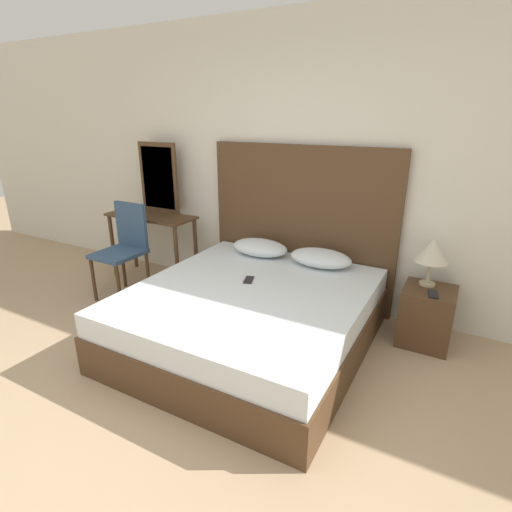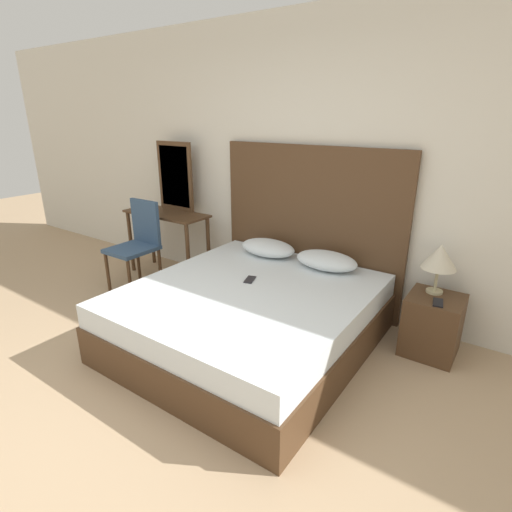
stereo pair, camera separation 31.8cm
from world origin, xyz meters
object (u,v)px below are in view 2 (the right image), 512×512
at_px(bed, 249,317).
at_px(chair, 138,240).
at_px(table_lamp, 440,258).
at_px(nightstand, 432,325).
at_px(phone_on_bed, 250,280).
at_px(phone_on_nightstand, 438,303).
at_px(vanity_desk, 167,225).

relative_size(bed, chair, 2.02).
bearing_deg(table_lamp, nightstand, -65.42).
bearing_deg(phone_on_bed, bed, -56.61).
xyz_separation_m(nightstand, table_lamp, (-0.04, 0.08, 0.54)).
distance_m(phone_on_nightstand, vanity_desk, 2.96).
bearing_deg(bed, chair, 171.80).
relative_size(phone_on_nightstand, vanity_desk, 0.16).
bearing_deg(nightstand, vanity_desk, -179.39).
height_order(bed, phone_on_bed, phone_on_bed).
xyz_separation_m(table_lamp, phone_on_nightstand, (0.07, -0.18, -0.29)).
height_order(bed, phone_on_nightstand, bed).
xyz_separation_m(bed, table_lamp, (1.23, 0.81, 0.53)).
bearing_deg(phone_on_nightstand, table_lamp, 109.75).
height_order(nightstand, vanity_desk, vanity_desk).
bearing_deg(bed, vanity_desk, 157.35).
height_order(phone_on_nightstand, chair, chair).
distance_m(phone_on_bed, nightstand, 1.50).
xyz_separation_m(phone_on_bed, nightstand, (1.36, 0.58, -0.26)).
relative_size(phone_on_bed, table_lamp, 0.41).
height_order(bed, nightstand, bed).
distance_m(nightstand, phone_on_nightstand, 0.27).
bearing_deg(nightstand, phone_on_bed, -156.96).
bearing_deg(chair, nightstand, 9.67).
distance_m(bed, phone_on_nightstand, 1.46).
relative_size(nightstand, vanity_desk, 0.47).
distance_m(bed, vanity_desk, 1.84).
relative_size(phone_on_bed, nightstand, 0.34).
bearing_deg(phone_on_bed, vanity_desk, 160.72).
height_order(phone_on_bed, table_lamp, table_lamp).
xyz_separation_m(phone_on_nightstand, chair, (-2.92, -0.39, 0.06)).
relative_size(phone_on_bed, phone_on_nightstand, 1.03).
distance_m(bed, nightstand, 1.46).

